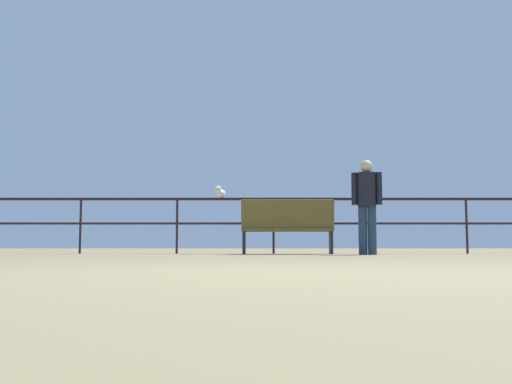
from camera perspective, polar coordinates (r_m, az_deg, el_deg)
The scene contains 5 objects.
ground_plane at distance 3.21m, azimuth 5.96°, elevation -7.84°, with size 60.00×60.00×0.00m, color #847551.
pier_railing at distance 11.04m, azimuth 1.72°, elevation -2.01°, with size 18.24×0.05×1.05m.
bench_near_left at distance 10.36m, azimuth 3.09°, elevation -3.20°, with size 1.64×0.65×0.96m.
person_at_railing at distance 9.84m, azimuth 10.75°, elevation -0.79°, with size 0.49×0.30×1.56m.
seagull_on_rail at distance 11.06m, azimuth -3.51°, elevation -0.05°, with size 0.26×0.44×0.22m.
Camera 1 is at (-0.33, -3.19, 0.15)m, focal length 41.08 mm.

